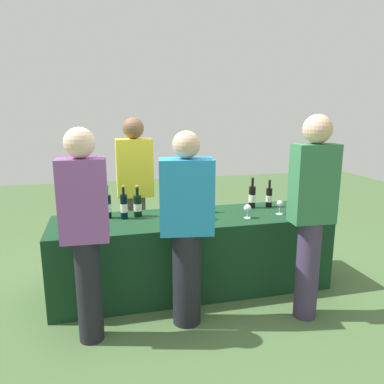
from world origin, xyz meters
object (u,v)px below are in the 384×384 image
Objects in this scene: guest_2 at (312,209)px; wine_bottle_5 at (252,197)px; server_pouring at (135,188)px; wine_glass_0 at (172,215)px; wine_glass_2 at (247,209)px; wine_bottle_6 at (269,197)px; wine_bottle_0 at (107,206)px; wine_bottle_2 at (138,206)px; wine_glass_3 at (280,204)px; guest_0 at (85,228)px; wine_bottle_4 at (200,202)px; wine_glass_1 at (206,210)px; guest_1 at (187,225)px; wine_bottle_1 at (124,206)px; wine_bottle_3 at (177,204)px.

wine_bottle_5 is at bearing 100.45° from guest_2.
guest_2 is at bearing 133.54° from server_pouring.
wine_glass_0 is 0.75m from wine_glass_2.
wine_bottle_6 is 0.51m from wine_glass_2.
wine_bottle_0 is at bearing -179.62° from wine_bottle_6.
server_pouring is (-0.24, 0.84, 0.08)m from wine_glass_0.
wine_bottle_2 is 0.49m from server_pouring.
wine_glass_3 is 0.09× the size of guest_0.
server_pouring is at bearing 56.51° from wine_bottle_0.
wine_bottle_4 is 0.26m from wine_glass_1.
guest_1 is (-0.90, -0.78, 0.00)m from wine_bottle_5.
wine_glass_3 is (1.11, 0.09, 0.00)m from wine_glass_0.
wine_bottle_1 is 1.06× the size of wine_bottle_4.
guest_2 is (0.32, -0.59, 0.13)m from wine_glass_2.
wine_bottle_5 is at bearing 159.44° from server_pouring.
guest_1 is (0.78, 0.05, -0.05)m from guest_0.
wine_bottle_4 is 0.49m from wine_glass_2.
wine_bottle_2 is 0.44m from wine_glass_0.
wine_glass_2 is at bearing -23.80° from wine_bottle_3.
wine_bottle_4 is at bearing 131.16° from guest_2.
wine_bottle_2 is at bearing 87.32° from server_pouring.
wine_bottle_1 is 1.00× the size of wine_bottle_5.
wine_glass_1 is at bearing -92.50° from wine_bottle_4.
wine_bottle_5 reaches higher than wine_bottle_2.
guest_1 reaches higher than wine_bottle_3.
server_pouring reaches higher than wine_bottle_4.
wine_glass_1 is at bearing -17.19° from wine_bottle_0.
server_pouring is (-0.99, 0.80, 0.09)m from wine_glass_2.
wine_bottle_3 is 2.27× the size of wine_glass_0.
wine_glass_2 is 0.83m from guest_1.
wine_bottle_3 reaches higher than wine_glass_1.
wine_bottle_5 is 0.40m from wine_glass_2.
wine_glass_1 is at bearing -153.33° from wine_bottle_5.
guest_1 is (-0.07, -0.72, 0.01)m from wine_bottle_3.
wine_bottle_2 is 0.18× the size of guest_2.
wine_bottle_6 is at bearing 44.81° from guest_1.
wine_bottle_4 is at bearing 161.21° from wine_glass_3.
wine_bottle_5 is (1.21, 0.04, 0.01)m from wine_bottle_2.
wine_glass_1 is at bearing -16.24° from wine_bottle_1.
wine_glass_0 is at bearing -157.62° from wine_bottle_5.
wine_bottle_3 is 2.28× the size of wine_glass_2.
wine_bottle_1 is 0.51m from wine_glass_0.
wine_bottle_3 is at bearing 124.77° from server_pouring.
wine_bottle_4 is 2.16× the size of wine_glass_3.
wine_bottle_6 is at bearing 26.75° from guest_0.
wine_bottle_0 reaches higher than wine_bottle_4.
guest_1 is at bearing -144.46° from wine_bottle_6.
wine_glass_1 is at bearing -179.98° from wine_glass_3.
wine_glass_3 is at bearing -18.79° from wine_bottle_4.
wine_bottle_0 is 0.18× the size of guest_2.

